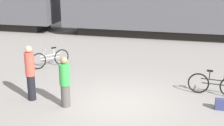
{
  "coord_description": "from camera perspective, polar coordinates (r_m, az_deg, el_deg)",
  "views": [
    {
      "loc": [
        1.98,
        -9.0,
        4.18
      ],
      "look_at": [
        -0.41,
        0.75,
        1.1
      ],
      "focal_mm": 50.0,
      "sensor_mm": 36.0,
      "label": 1
    }
  ],
  "objects": [
    {
      "name": "rail_far",
      "position": [
        20.94,
        8.12,
        5.39
      ],
      "size": [
        48.76,
        0.07,
        0.01
      ],
      "primitive_type": "cube",
      "color": "#4C4238",
      "rests_on": "ground_plane"
    },
    {
      "name": "backpack",
      "position": [
        10.19,
        19.1,
        -7.13
      ],
      "size": [
        0.28,
        0.2,
        0.34
      ],
      "color": "navy",
      "rests_on": "ground_plane"
    },
    {
      "name": "ground_plane",
      "position": [
        10.12,
        1.26,
        -7.34
      ],
      "size": [
        80.0,
        80.0,
        0.0
      ],
      "primitive_type": "plane",
      "color": "gray"
    },
    {
      "name": "bicycle_silver",
      "position": [
        13.89,
        -11.23,
        0.81
      ],
      "size": [
        1.21,
        1.41,
        0.88
      ],
      "color": "black",
      "rests_on": "ground_plane"
    },
    {
      "name": "person_in_red",
      "position": [
        10.38,
        -14.72,
        -1.74
      ],
      "size": [
        0.31,
        0.31,
        1.83
      ],
      "rotation": [
        0.0,
        0.0,
        1.13
      ],
      "color": "black",
      "rests_on": "ground_plane"
    },
    {
      "name": "person_in_green",
      "position": [
        9.71,
        -8.6,
        -3.46
      ],
      "size": [
        0.33,
        0.33,
        1.62
      ],
      "rotation": [
        0.0,
        0.0,
        5.34
      ],
      "color": "#514C47",
      "rests_on": "ground_plane"
    },
    {
      "name": "rail_near",
      "position": [
        19.54,
        7.67,
        4.57
      ],
      "size": [
        48.76,
        0.07,
        0.01
      ],
      "primitive_type": "cube",
      "color": "#4C4238",
      "rests_on": "ground_plane"
    },
    {
      "name": "bicycle_black",
      "position": [
        11.15,
        18.22,
        -3.75
      ],
      "size": [
        1.77,
        0.46,
        0.9
      ],
      "color": "black",
      "rests_on": "ground_plane"
    }
  ]
}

